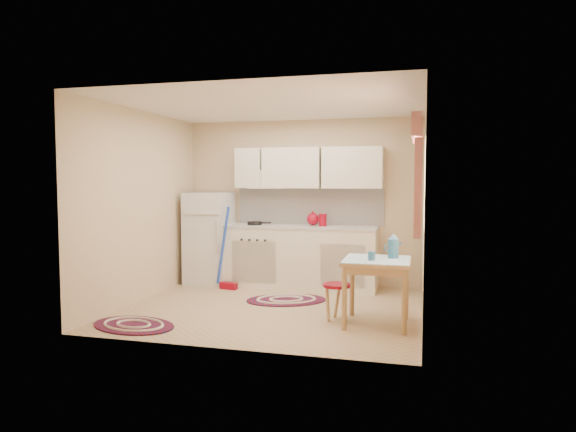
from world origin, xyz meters
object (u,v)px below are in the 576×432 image
object	(u,v)px
table	(376,292)
stool	(337,302)
base_cabinets	(300,258)
fridge	(209,238)

from	to	relation	value
table	stool	distance (m)	0.48
base_cabinets	table	distance (m)	2.13
stool	base_cabinets	bearing A→B (deg)	116.16
fridge	stool	size ratio (longest dim) A/B	3.33
table	stool	size ratio (longest dim) A/B	1.71
fridge	stool	distance (m)	2.80
base_cabinets	table	xyz separation A→B (m)	(1.26, -1.71, -0.08)
fridge	table	size ratio (longest dim) A/B	1.94
table	stool	xyz separation A→B (m)	(-0.45, 0.05, -0.15)
base_cabinets	table	bearing A→B (deg)	-53.48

